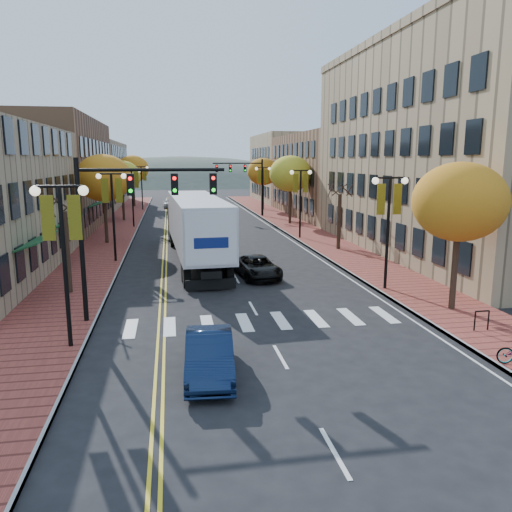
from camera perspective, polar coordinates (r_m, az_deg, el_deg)
name	(u,v)px	position (r m, az deg, el deg)	size (l,w,h in m)	color
ground	(270,338)	(19.98, 1.56, -9.30)	(200.00, 200.00, 0.00)	black
sidewalk_left	(117,230)	(51.61, -15.55, 2.93)	(4.00, 85.00, 0.15)	brown
sidewalk_right	(293,226)	(52.88, 4.26, 3.49)	(4.00, 85.00, 0.15)	brown
building_left_mid	(37,174)	(56.00, -23.74, 8.59)	(12.00, 24.00, 11.00)	brown
building_left_far	(80,174)	(80.51, -19.46, 8.79)	(12.00, 26.00, 9.50)	#9E8966
building_right_near	(473,152)	(40.92, 23.57, 10.88)	(15.00, 28.00, 15.00)	#997F5B
building_right_mid	(349,175)	(64.35, 10.59, 9.06)	(15.00, 24.00, 10.00)	brown
building_right_far	(303,168)	(85.32, 5.44, 9.95)	(15.00, 20.00, 11.00)	#9E8966
tree_left_a	(67,252)	(27.31, -20.78, 0.40)	(0.28, 0.28, 4.20)	#382619
tree_left_b	(103,178)	(42.73, -17.04, 8.51)	(4.48, 4.48, 7.21)	#382619
tree_left_c	(122,177)	(58.65, -15.08, 8.76)	(4.16, 4.16, 6.69)	#382619
tree_left_d	(133,169)	(76.57, -13.89, 9.65)	(4.61, 4.61, 7.42)	#382619
tree_right_a	(460,202)	(24.08, 22.24, 5.72)	(4.16, 4.16, 6.69)	#382619
tree_right_b	(339,222)	(38.81, 9.47, 3.90)	(0.28, 0.28, 4.20)	#382619
tree_right_c	(290,174)	(53.91, 3.96, 9.36)	(4.48, 4.48, 7.21)	#382619
tree_right_d	(263,172)	(69.56, 0.81, 9.61)	(4.35, 4.35, 7.00)	#382619
lamp_left_a	(63,235)	(18.95, -21.23, 2.26)	(1.96, 0.36, 6.05)	black
lamp_left_b	(112,200)	(34.69, -16.09, 6.19)	(1.96, 0.36, 6.05)	black
lamp_left_c	(132,186)	(52.58, -13.99, 7.77)	(1.96, 0.36, 6.05)	black
lamp_left_d	(142,179)	(70.53, -12.95, 8.54)	(1.96, 0.36, 6.05)	black
lamp_right_a	(389,211)	(26.95, 14.93, 5.01)	(1.96, 0.36, 6.05)	black
lamp_right_b	(301,190)	(43.91, 5.11, 7.48)	(1.96, 0.36, 6.05)	black
lamp_right_c	(263,182)	(61.46, 0.79, 8.50)	(1.96, 0.36, 6.05)	black
traffic_mast_near	(127,208)	(21.54, -14.50, 5.30)	(6.10, 0.35, 7.00)	black
traffic_mast_far	(246,176)	(61.10, -1.09, 9.08)	(6.10, 0.34, 7.00)	black
semi_truck	(194,223)	(34.47, -7.05, 3.73)	(3.75, 18.11, 4.50)	black
navy_sedan	(209,355)	(16.49, -5.35, -11.18)	(1.50, 4.31, 1.42)	#0D1B37
black_suv	(258,267)	(29.67, 0.19, -1.26)	(2.11, 4.58, 1.27)	black
car_far_white	(170,203)	(74.49, -9.81, 6.02)	(1.71, 4.24, 1.44)	silver
car_far_silver	(198,198)	(82.88, -6.59, 6.57)	(1.94, 4.78, 1.39)	#9FA0A6
car_far_oncoming	(199,197)	(85.37, -6.48, 6.70)	(1.48, 4.24, 1.40)	#96969D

